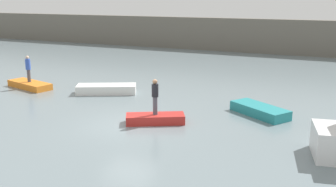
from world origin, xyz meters
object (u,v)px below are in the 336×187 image
rowboat_orange (30,85)px  person_blue_shirt (28,67)px  rowboat_red (155,119)px  person_dark_shirt (155,95)px  rowboat_white (106,89)px  rowboat_teal (260,110)px

rowboat_orange → person_blue_shirt: bearing=179.7°
rowboat_red → person_dark_shirt: bearing=-118.9°
rowboat_orange → person_blue_shirt: size_ratio=1.97×
rowboat_white → person_dark_shirt: bearing=-63.0°
person_dark_shirt → rowboat_red: bearing=90.0°
rowboat_red → rowboat_white: bearing=114.8°
rowboat_red → rowboat_teal: (4.26, 3.39, 0.03)m
rowboat_orange → rowboat_teal: 15.10m
rowboat_orange → person_dark_shirt: person_dark_shirt is taller
rowboat_orange → rowboat_red: rowboat_red is taller
rowboat_white → person_dark_shirt: person_dark_shirt is taller
rowboat_white → person_dark_shirt: 6.76m
rowboat_orange → person_dark_shirt: 11.33m
rowboat_red → rowboat_orange: bearing=135.2°
rowboat_teal → person_blue_shirt: bearing=-146.0°
person_blue_shirt → rowboat_white: bearing=8.9°
rowboat_orange → person_blue_shirt: person_blue_shirt is taller
rowboat_teal → person_dark_shirt: (-4.26, -3.39, 1.15)m
person_dark_shirt → rowboat_white: bearing=143.7°
rowboat_white → rowboat_teal: (9.63, -0.55, -0.03)m
rowboat_white → person_blue_shirt: person_blue_shirt is taller
rowboat_orange → person_blue_shirt: (-0.00, 0.00, 1.17)m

